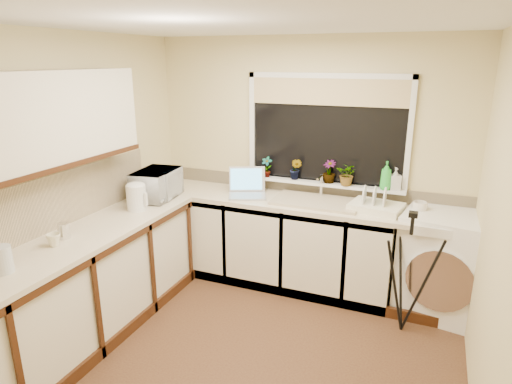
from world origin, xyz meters
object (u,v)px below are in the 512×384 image
at_px(plant_a, 267,167).
at_px(plant_c, 329,172).
at_px(cup_left, 54,240).
at_px(kettle, 136,198).
at_px(plant_b, 296,169).
at_px(glass_jug, 2,260).
at_px(steel_jar, 64,231).
at_px(plant_d, 348,174).
at_px(dish_rack, 376,207).
at_px(laptop, 247,188).
at_px(microwave, 157,184).
at_px(cup_back, 420,207).
at_px(tripod, 407,273).
at_px(soap_bottle_clear, 395,179).
at_px(soap_bottle_green, 386,176).

height_order(plant_a, plant_c, plant_c).
bearing_deg(cup_left, kettle, 85.82).
distance_m(plant_b, cup_left, 2.32).
bearing_deg(glass_jug, steel_jar, 96.75).
bearing_deg(plant_d, dish_rack, -33.87).
bearing_deg(plant_b, cup_left, -122.94).
distance_m(steel_jar, plant_a, 2.05).
height_order(laptop, plant_d, plant_d).
xyz_separation_m(steel_jar, plant_c, (1.63, 1.81, 0.20)).
relative_size(laptop, microwave, 0.94).
xyz_separation_m(microwave, plant_c, (1.56, 0.67, 0.12)).
height_order(plant_c, cup_back, plant_c).
bearing_deg(tripod, dish_rack, 135.52).
distance_m(laptop, soap_bottle_clear, 1.44).
xyz_separation_m(steel_jar, soap_bottle_clear, (2.26, 1.81, 0.19)).
bearing_deg(plant_c, soap_bottle_green, -3.18).
bearing_deg(microwave, cup_left, 171.83).
xyz_separation_m(glass_jug, microwave, (0.00, 1.72, 0.05)).
bearing_deg(plant_c, cup_back, -10.34).
bearing_deg(plant_b, laptop, -153.25).
relative_size(kettle, glass_jug, 1.29).
distance_m(steel_jar, plant_d, 2.55).
height_order(laptop, plant_b, plant_b).
bearing_deg(soap_bottle_green, cup_left, -138.16).
height_order(cup_back, cup_left, cup_back).
xyz_separation_m(laptop, microwave, (-0.78, -0.44, 0.07)).
bearing_deg(laptop, microwave, -174.82).
bearing_deg(kettle, laptop, 47.23).
relative_size(microwave, cup_back, 3.81).
distance_m(kettle, microwave, 0.38).
bearing_deg(soap_bottle_clear, laptop, -170.62).
xyz_separation_m(steel_jar, plant_b, (1.29, 1.80, 0.20)).
distance_m(soap_bottle_clear, cup_left, 2.96).
relative_size(tripod, plant_a, 4.99).
bearing_deg(plant_c, plant_b, -178.55).
distance_m(plant_d, soap_bottle_clear, 0.44).
distance_m(plant_c, cup_left, 2.53).
height_order(steel_jar, cup_left, steel_jar).
relative_size(microwave, soap_bottle_clear, 2.43).
distance_m(laptop, soap_bottle_green, 1.36).
height_order(glass_jug, cup_back, glass_jug).
height_order(dish_rack, plant_d, plant_d).
bearing_deg(plant_c, plant_d, -9.37).
distance_m(laptop, plant_c, 0.84).
bearing_deg(steel_jar, plant_c, 47.84).
height_order(glass_jug, plant_a, plant_a).
bearing_deg(plant_a, tripod, -23.06).
bearing_deg(soap_bottle_clear, kettle, -154.19).
bearing_deg(kettle, dish_rack, 21.46).
bearing_deg(steel_jar, microwave, 86.48).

